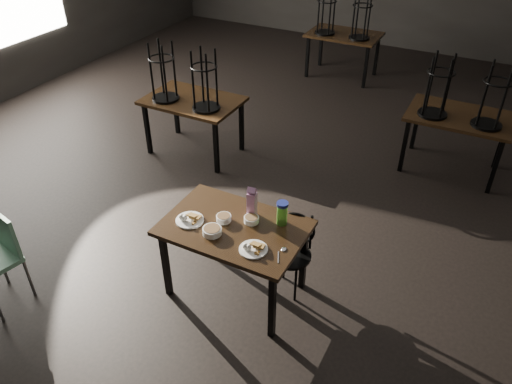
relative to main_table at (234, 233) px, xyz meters
The scene contains 13 objects.
main_table is the anchor object (origin of this frame).
plate_left 0.40m from the main_table, 162.64° to the right, with size 0.24×0.24×0.08m.
plate_right 0.36m from the main_table, 34.76° to the right, with size 0.23×0.23×0.07m.
bowl_near 0.16m from the main_table, 167.97° to the left, with size 0.13×0.13×0.05m.
bowl_far 0.19m from the main_table, 48.28° to the left, with size 0.13×0.13×0.05m.
bowl_big 0.23m from the main_table, 122.86° to the right, with size 0.16×0.16×0.05m.
juice_carton 0.30m from the main_table, 71.82° to the left, with size 0.08×0.08×0.29m.
water_bottle 0.45m from the main_table, 32.35° to the left, with size 0.12×0.12×0.22m.
spoon 0.51m from the main_table, 10.71° to the right, with size 0.06×0.20×0.01m.
bentwood_chair 0.55m from the main_table, 34.98° to the left, with size 0.38×0.38×0.77m.
bg_table_left 2.58m from the main_table, 131.62° to the left, with size 1.20×0.80×1.48m.
bg_table_right 3.31m from the main_table, 65.92° to the left, with size 1.20×0.80×1.48m.
bg_table_far 5.42m from the main_table, 99.53° to the left, with size 1.20×0.80×1.48m.
Camera 1 is at (2.00, -4.17, 3.38)m, focal length 35.00 mm.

